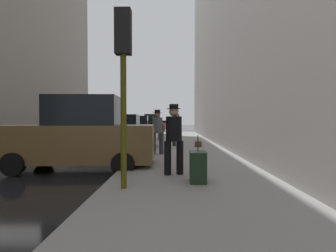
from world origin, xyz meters
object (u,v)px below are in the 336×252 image
at_px(duffel_bag, 198,144).
at_px(traffic_light, 123,59).
at_px(parked_black_suv, 151,123).
at_px(rolling_suitcase, 198,167).
at_px(parked_bronze_suv, 80,136).
at_px(pedestrian_in_tan_coat, 177,128).
at_px(parked_silver_sedan, 117,133).
at_px(parked_red_hatchback, 147,125).
at_px(parked_dark_green_sedan, 141,127).
at_px(pedestrian_with_beanie, 157,130).
at_px(parked_gray_coupe, 132,129).
at_px(fire_hydrant, 150,142).
at_px(pedestrian_with_fedora, 174,136).

bearing_deg(duffel_bag, traffic_light, -106.04).
xyz_separation_m(parked_black_suv, rolling_suitcase, (3.41, -29.71, -0.54)).
xyz_separation_m(parked_bronze_suv, pedestrian_in_tan_coat, (3.10, 5.71, 0.07)).
distance_m(parked_bronze_suv, parked_silver_sedan, 5.31).
xyz_separation_m(parked_red_hatchback, parked_black_suv, (-0.00, 5.78, 0.18)).
height_order(parked_bronze_suv, rolling_suitcase, parked_bronze_suv).
height_order(parked_dark_green_sedan, duffel_bag, parked_dark_green_sedan).
bearing_deg(pedestrian_in_tan_coat, pedestrian_with_beanie, -104.70).
height_order(parked_black_suv, pedestrian_with_beanie, parked_black_suv).
distance_m(parked_bronze_suv, parked_gray_coupe, 10.54).
xyz_separation_m(parked_gray_coupe, pedestrian_with_beanie, (2.25, -8.09, 0.29)).
distance_m(parked_gray_coupe, traffic_light, 13.54).
bearing_deg(parked_red_hatchback, pedestrian_in_tan_coat, -79.05).
bearing_deg(parked_black_suv, traffic_light, -86.49).
bearing_deg(rolling_suitcase, fire_hydrant, 104.02).
height_order(traffic_light, pedestrian_in_tan_coat, traffic_light).
bearing_deg(parked_red_hatchback, pedestrian_with_fedora, -82.91).
distance_m(traffic_light, pedestrian_in_tan_coat, 8.69).
relative_size(parked_black_suv, duffel_bag, 10.60).
bearing_deg(parked_gray_coupe, parked_black_suv, 90.00).
relative_size(parked_bronze_suv, duffel_bag, 10.60).
height_order(parked_black_suv, fire_hydrant, parked_black_suv).
distance_m(parked_gray_coupe, rolling_suitcase, 13.18).
distance_m(parked_black_suv, fire_hydrant, 23.35).
relative_size(parked_silver_sedan, pedestrian_with_fedora, 2.38).
height_order(parked_bronze_suv, fire_hydrant, parked_bronze_suv).
distance_m(parked_gray_coupe, fire_hydrant, 6.56).
relative_size(parked_silver_sedan, parked_gray_coupe, 0.99).
height_order(parked_silver_sedan, parked_dark_green_sedan, same).
bearing_deg(parked_bronze_suv, rolling_suitcase, -32.72).
distance_m(parked_black_suv, rolling_suitcase, 29.91).
relative_size(fire_hydrant, rolling_suitcase, 0.68).
xyz_separation_m(parked_dark_green_sedan, parked_black_suv, (-0.00, 11.56, 0.18)).
bearing_deg(parked_silver_sedan, fire_hydrant, -30.50).
bearing_deg(parked_dark_green_sedan, parked_red_hatchback, 90.00).
xyz_separation_m(parked_black_suv, duffel_bag, (4.17, -22.21, -0.74)).
xyz_separation_m(parked_bronze_suv, duffel_bag, (4.17, 5.31, -0.74)).
relative_size(parked_gray_coupe, pedestrian_with_fedora, 2.39).
relative_size(parked_dark_green_sedan, duffel_bag, 9.70).
bearing_deg(parked_silver_sedan, pedestrian_with_beanie, -51.83).
distance_m(parked_bronze_suv, pedestrian_with_beanie, 3.32).
bearing_deg(parked_dark_green_sedan, traffic_light, -84.34).
xyz_separation_m(parked_silver_sedan, parked_black_suv, (-0.00, 22.21, 0.18)).
relative_size(pedestrian_with_beanie, pedestrian_in_tan_coat, 1.04).
xyz_separation_m(parked_red_hatchback, fire_hydrant, (1.80, -17.49, -0.35)).
height_order(fire_hydrant, pedestrian_in_tan_coat, pedestrian_in_tan_coat).
xyz_separation_m(parked_red_hatchback, pedestrian_in_tan_coat, (3.10, -16.03, 0.26)).
height_order(parked_gray_coupe, pedestrian_with_beanie, pedestrian_with_beanie).
height_order(parked_gray_coupe, parked_black_suv, parked_black_suv).
distance_m(pedestrian_with_beanie, pedestrian_in_tan_coat, 3.37).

